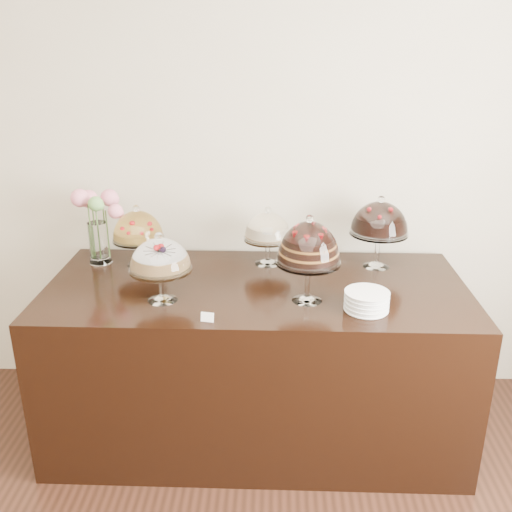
{
  "coord_description": "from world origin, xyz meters",
  "views": [
    {
      "loc": [
        0.33,
        -0.29,
        2.11
      ],
      "look_at": [
        0.24,
        2.4,
        1.08
      ],
      "focal_mm": 40.0,
      "sensor_mm": 36.0,
      "label": 1
    }
  ],
  "objects_px": {
    "cake_stand_sugar_sponge": "(160,258)",
    "cake_stand_dark_choco": "(380,221)",
    "cake_stand_fruit_tart": "(138,229)",
    "flower_vase": "(97,218)",
    "display_counter": "(256,359)",
    "cake_stand_choco_layer": "(309,246)",
    "cake_stand_cheesecake": "(268,229)",
    "plate_stack": "(367,301)"
  },
  "relations": [
    {
      "from": "display_counter",
      "to": "cake_stand_cheesecake",
      "type": "xyz_separation_m",
      "value": [
        0.05,
        0.3,
        0.66
      ]
    },
    {
      "from": "cake_stand_fruit_tart",
      "to": "flower_vase",
      "type": "distance_m",
      "value": 0.24
    },
    {
      "from": "flower_vase",
      "to": "cake_stand_dark_choco",
      "type": "bearing_deg",
      "value": -0.4
    },
    {
      "from": "display_counter",
      "to": "plate_stack",
      "type": "relative_size",
      "value": 10.69
    },
    {
      "from": "cake_stand_fruit_tart",
      "to": "flower_vase",
      "type": "height_order",
      "value": "flower_vase"
    },
    {
      "from": "cake_stand_dark_choco",
      "to": "cake_stand_cheesecake",
      "type": "bearing_deg",
      "value": 177.9
    },
    {
      "from": "cake_stand_sugar_sponge",
      "to": "cake_stand_choco_layer",
      "type": "height_order",
      "value": "cake_stand_choco_layer"
    },
    {
      "from": "plate_stack",
      "to": "cake_stand_dark_choco",
      "type": "bearing_deg",
      "value": 76.35
    },
    {
      "from": "cake_stand_sugar_sponge",
      "to": "cake_stand_fruit_tart",
      "type": "xyz_separation_m",
      "value": [
        -0.22,
        0.46,
        -0.01
      ]
    },
    {
      "from": "flower_vase",
      "to": "plate_stack",
      "type": "relative_size",
      "value": 2.16
    },
    {
      "from": "display_counter",
      "to": "cake_stand_sugar_sponge",
      "type": "distance_m",
      "value": 0.84
    },
    {
      "from": "cake_stand_fruit_tart",
      "to": "flower_vase",
      "type": "bearing_deg",
      "value": 170.63
    },
    {
      "from": "cake_stand_sugar_sponge",
      "to": "cake_stand_cheesecake",
      "type": "height_order",
      "value": "cake_stand_sugar_sponge"
    },
    {
      "from": "cake_stand_fruit_tart",
      "to": "display_counter",
      "type": "bearing_deg",
      "value": -20.63
    },
    {
      "from": "cake_stand_cheesecake",
      "to": "cake_stand_dark_choco",
      "type": "distance_m",
      "value": 0.62
    },
    {
      "from": "cake_stand_choco_layer",
      "to": "cake_stand_cheesecake",
      "type": "relative_size",
      "value": 1.31
    },
    {
      "from": "cake_stand_sugar_sponge",
      "to": "plate_stack",
      "type": "bearing_deg",
      "value": -4.43
    },
    {
      "from": "cake_stand_sugar_sponge",
      "to": "cake_stand_cheesecake",
      "type": "relative_size",
      "value": 1.04
    },
    {
      "from": "cake_stand_dark_choco",
      "to": "flower_vase",
      "type": "distance_m",
      "value": 1.58
    },
    {
      "from": "cake_stand_cheesecake",
      "to": "flower_vase",
      "type": "distance_m",
      "value": 0.96
    },
    {
      "from": "cake_stand_sugar_sponge",
      "to": "plate_stack",
      "type": "height_order",
      "value": "cake_stand_sugar_sponge"
    },
    {
      "from": "cake_stand_sugar_sponge",
      "to": "cake_stand_cheesecake",
      "type": "xyz_separation_m",
      "value": [
        0.51,
        0.51,
        -0.02
      ]
    },
    {
      "from": "flower_vase",
      "to": "cake_stand_choco_layer",
      "type": "bearing_deg",
      "value": -22.18
    },
    {
      "from": "cake_stand_sugar_sponge",
      "to": "flower_vase",
      "type": "bearing_deg",
      "value": 132.21
    },
    {
      "from": "cake_stand_cheesecake",
      "to": "cake_stand_dark_choco",
      "type": "height_order",
      "value": "cake_stand_dark_choco"
    },
    {
      "from": "cake_stand_sugar_sponge",
      "to": "cake_stand_dark_choco",
      "type": "xyz_separation_m",
      "value": [
        1.13,
        0.49,
        0.05
      ]
    },
    {
      "from": "cake_stand_choco_layer",
      "to": "cake_stand_fruit_tart",
      "type": "bearing_deg",
      "value": 154.87
    },
    {
      "from": "cake_stand_choco_layer",
      "to": "cake_stand_fruit_tart",
      "type": "xyz_separation_m",
      "value": [
        -0.93,
        0.44,
        -0.07
      ]
    },
    {
      "from": "cake_stand_choco_layer",
      "to": "cake_stand_cheesecake",
      "type": "height_order",
      "value": "cake_stand_choco_layer"
    },
    {
      "from": "cake_stand_sugar_sponge",
      "to": "cake_stand_fruit_tart",
      "type": "bearing_deg",
      "value": 115.21
    },
    {
      "from": "cake_stand_sugar_sponge",
      "to": "cake_stand_choco_layer",
      "type": "relative_size",
      "value": 0.8
    },
    {
      "from": "cake_stand_sugar_sponge",
      "to": "cake_stand_cheesecake",
      "type": "distance_m",
      "value": 0.72
    },
    {
      "from": "cake_stand_fruit_tart",
      "to": "cake_stand_dark_choco",
      "type": "bearing_deg",
      "value": 1.18
    },
    {
      "from": "cake_stand_sugar_sponge",
      "to": "cake_stand_dark_choco",
      "type": "distance_m",
      "value": 1.23
    },
    {
      "from": "cake_stand_choco_layer",
      "to": "cake_stand_sugar_sponge",
      "type": "bearing_deg",
      "value": -178.22
    },
    {
      "from": "cake_stand_choco_layer",
      "to": "cake_stand_fruit_tart",
      "type": "distance_m",
      "value": 1.03
    },
    {
      "from": "flower_vase",
      "to": "plate_stack",
      "type": "distance_m",
      "value": 1.56
    },
    {
      "from": "cake_stand_choco_layer",
      "to": "cake_stand_dark_choco",
      "type": "relative_size",
      "value": 1.07
    },
    {
      "from": "cake_stand_dark_choco",
      "to": "cake_stand_sugar_sponge",
      "type": "bearing_deg",
      "value": -156.68
    },
    {
      "from": "display_counter",
      "to": "cake_stand_sugar_sponge",
      "type": "height_order",
      "value": "cake_stand_sugar_sponge"
    },
    {
      "from": "display_counter",
      "to": "cake_stand_dark_choco",
      "type": "height_order",
      "value": "cake_stand_dark_choco"
    },
    {
      "from": "display_counter",
      "to": "plate_stack",
      "type": "xyz_separation_m",
      "value": [
        0.53,
        -0.28,
        0.5
      ]
    }
  ]
}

